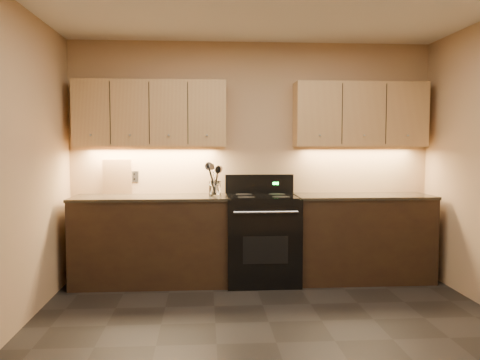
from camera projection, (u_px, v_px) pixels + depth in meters
name	position (u px, v px, depth m)	size (l,w,h in m)	color
floor	(276.00, 343.00, 3.78)	(4.00, 4.00, 0.00)	black
wall_back	(252.00, 160.00, 5.68)	(4.00, 0.04, 2.60)	tan
counter_left	(151.00, 240.00, 5.36)	(1.62, 0.62, 0.93)	black
counter_right	(362.00, 237.00, 5.52)	(1.46, 0.62, 0.93)	black
stove	(262.00, 238.00, 5.42)	(0.76, 0.68, 1.14)	black
upper_cab_left	(151.00, 114.00, 5.42)	(1.60, 0.30, 0.70)	tan
upper_cab_right	(360.00, 115.00, 5.57)	(1.44, 0.30, 0.70)	tan
outlet_plate	(135.00, 177.00, 5.59)	(0.09, 0.01, 0.12)	#B2B5BA
utensil_crock	(215.00, 189.00, 5.36)	(0.13, 0.13, 0.16)	white
cutting_board	(117.00, 177.00, 5.54)	(0.31, 0.02, 0.39)	tan
wooden_spoon	(212.00, 179.00, 5.35)	(0.06, 0.06, 0.32)	tan
black_spoon	(214.00, 179.00, 5.38)	(0.06, 0.06, 0.32)	black
black_turner	(216.00, 178.00, 5.33)	(0.08, 0.08, 0.35)	black
steel_spatula	(218.00, 179.00, 5.36)	(0.08, 0.08, 0.34)	silver
steel_skimmer	(217.00, 179.00, 5.34)	(0.09, 0.09, 0.33)	silver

